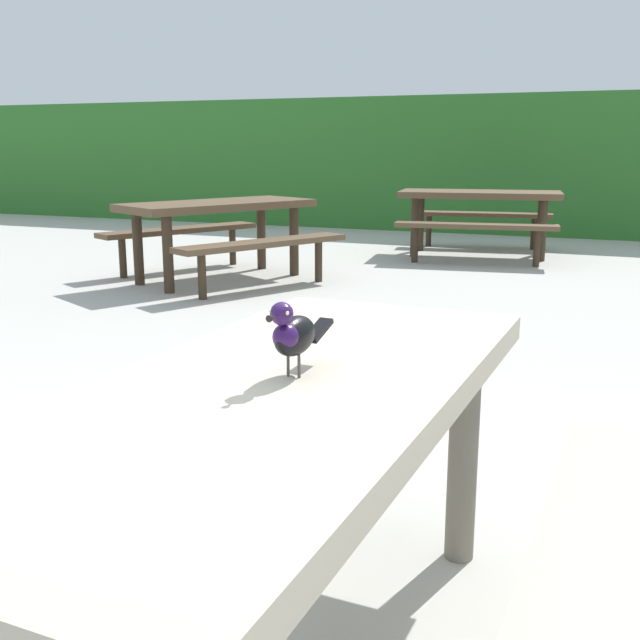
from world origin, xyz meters
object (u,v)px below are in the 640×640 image
(picnic_table_foreground, at_px, (278,459))
(picnic_table_mid_right, at_px, (479,207))
(bird_grackle, at_px, (293,334))
(picnic_table_mid_left, at_px, (218,221))

(picnic_table_foreground, height_order, picnic_table_mid_right, same)
(picnic_table_foreground, xyz_separation_m, bird_grackle, (0.02, 0.05, 0.29))
(bird_grackle, height_order, picnic_table_mid_left, bird_grackle)
(picnic_table_foreground, relative_size, bird_grackle, 6.37)
(bird_grackle, bearing_deg, picnic_table_mid_left, 121.53)
(bird_grackle, relative_size, picnic_table_mid_left, 0.13)
(picnic_table_foreground, distance_m, picnic_table_mid_right, 7.41)
(picnic_table_mid_right, bearing_deg, bird_grackle, -82.60)
(bird_grackle, relative_size, picnic_table_mid_right, 0.15)
(picnic_table_mid_left, distance_m, picnic_table_mid_right, 3.22)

